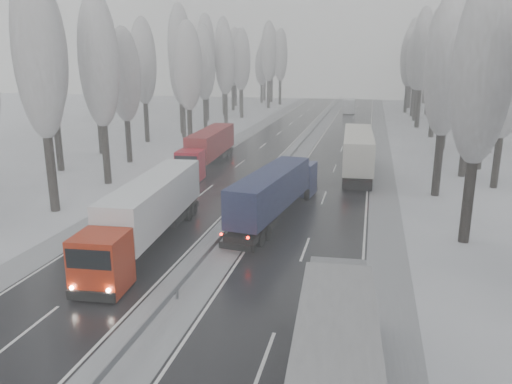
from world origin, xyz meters
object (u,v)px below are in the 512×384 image
at_px(truck_blue_box, 276,189).
at_px(truck_red_white, 149,209).
at_px(truck_cream_box, 358,149).
at_px(truck_red_red, 209,146).
at_px(box_truck_distant, 349,106).

relative_size(truck_blue_box, truck_red_white, 0.93).
height_order(truck_cream_box, truck_red_white, truck_cream_box).
xyz_separation_m(truck_cream_box, truck_red_white, (-12.03, -23.42, -0.20)).
relative_size(truck_cream_box, truck_red_red, 1.14).
bearing_deg(truck_red_red, truck_cream_box, -2.63).
distance_m(box_truck_distant, truck_red_white, 82.59).
distance_m(truck_cream_box, box_truck_distant, 58.85).
xyz_separation_m(box_truck_distant, truck_red_white, (-8.38, -82.16, 0.85)).
height_order(truck_cream_box, truck_red_red, truck_cream_box).
relative_size(truck_cream_box, truck_red_white, 1.08).
relative_size(box_truck_distant, truck_red_white, 0.51).
relative_size(truck_red_white, truck_red_red, 1.05).
relative_size(truck_blue_box, truck_red_red, 0.97).
height_order(truck_blue_box, truck_red_white, truck_red_white).
bearing_deg(box_truck_distant, truck_red_red, -103.74).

